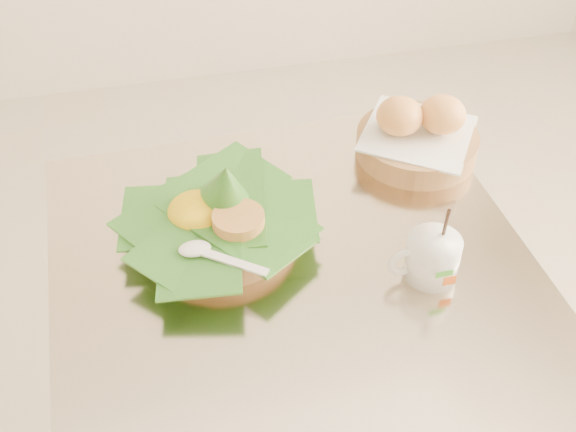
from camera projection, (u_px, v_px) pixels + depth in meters
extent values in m
cylinder|color=gray|center=(293.00, 411.00, 1.31)|extent=(0.07, 0.07, 0.69)
cube|color=beige|center=(294.00, 273.00, 1.07)|extent=(0.72, 0.72, 0.03)
cylinder|color=#B1794C|center=(220.00, 225.00, 1.09)|extent=(0.23, 0.23, 0.04)
cone|color=#1D5A19|center=(225.00, 186.00, 1.06)|extent=(0.11, 0.13, 0.12)
ellipsoid|color=yellow|center=(197.00, 212.00, 1.08)|extent=(0.09, 0.09, 0.05)
cylinder|color=#CC9347|center=(238.00, 220.00, 1.05)|extent=(0.08, 0.08, 0.02)
cylinder|color=#B1794C|center=(417.00, 144.00, 1.25)|extent=(0.21, 0.21, 0.04)
cube|color=white|center=(418.00, 133.00, 1.23)|extent=(0.25, 0.25, 0.01)
ellipsoid|color=orange|center=(400.00, 116.00, 1.21)|extent=(0.08, 0.08, 0.06)
ellipsoid|color=orange|center=(442.00, 115.00, 1.21)|extent=(0.08, 0.08, 0.06)
cylinder|color=white|center=(433.00, 258.00, 1.02)|extent=(0.08, 0.08, 0.07)
torus|color=white|center=(404.00, 263.00, 1.01)|extent=(0.05, 0.01, 0.05)
cylinder|color=#442413|center=(435.00, 243.00, 1.00)|extent=(0.07, 0.07, 0.01)
cylinder|color=black|center=(445.00, 228.00, 0.99)|extent=(0.02, 0.04, 0.10)
cube|color=green|center=(445.00, 274.00, 0.99)|extent=(0.03, 0.00, 0.01)
cube|color=orange|center=(450.00, 281.00, 1.00)|extent=(0.02, 0.00, 0.02)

